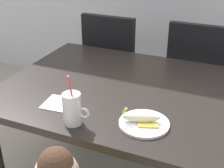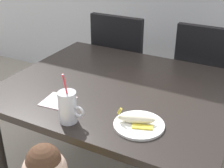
% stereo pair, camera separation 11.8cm
% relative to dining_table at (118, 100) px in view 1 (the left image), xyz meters
% --- Properties ---
extents(dining_table, '(1.27, 1.05, 0.74)m').
position_rel_dining_table_xyz_m(dining_table, '(0.00, 0.00, 0.00)').
color(dining_table, black).
rests_on(dining_table, ground).
extents(dining_chair_left, '(0.44, 0.44, 0.96)m').
position_rel_dining_table_xyz_m(dining_chair_left, '(-0.33, 0.71, -0.10)').
color(dining_chair_left, black).
rests_on(dining_chair_left, ground).
extents(dining_chair_right, '(0.44, 0.44, 0.96)m').
position_rel_dining_table_xyz_m(dining_chair_right, '(0.34, 0.75, -0.10)').
color(dining_chair_right, black).
rests_on(dining_chair_right, ground).
extents(milk_cup, '(0.13, 0.08, 0.25)m').
position_rel_dining_table_xyz_m(milk_cup, '(-0.04, -0.43, 0.16)').
color(milk_cup, silver).
rests_on(milk_cup, dining_table).
extents(snack_plate, '(0.23, 0.23, 0.01)m').
position_rel_dining_table_xyz_m(snack_plate, '(0.26, -0.31, 0.10)').
color(snack_plate, white).
rests_on(snack_plate, dining_table).
extents(peeled_banana, '(0.18, 0.13, 0.07)m').
position_rel_dining_table_xyz_m(peeled_banana, '(0.24, -0.31, 0.13)').
color(peeled_banana, '#F4EAC6').
rests_on(peeled_banana, snack_plate).
extents(paper_napkin, '(0.16, 0.16, 0.00)m').
position_rel_dining_table_xyz_m(paper_napkin, '(-0.20, -0.31, 0.10)').
color(paper_napkin, silver).
rests_on(paper_napkin, dining_table).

